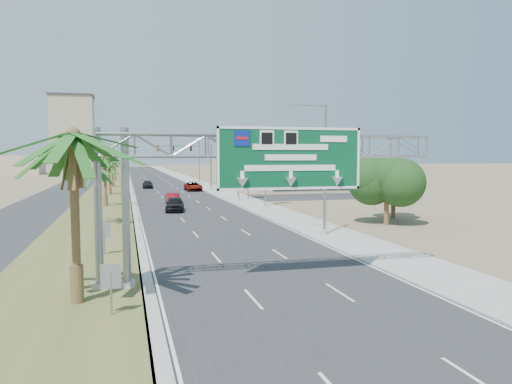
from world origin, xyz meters
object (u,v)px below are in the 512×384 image
object	(u,v)px
pole_sign_red_near	(266,148)
car_mid_lane	(173,199)
car_left_lane	(175,204)
pole_sign_red_far	(228,158)
car_far	(148,185)
pole_sign_blue	(248,159)
palm_near	(73,136)
sign_gantry	(257,157)
store_building	(304,180)
car_right_lane	(193,186)
signal_mast	(199,163)

from	to	relation	value
pole_sign_red_near	car_mid_lane	bearing A→B (deg)	153.39
car_left_lane	pole_sign_red_far	bearing A→B (deg)	77.30
car_far	car_mid_lane	bearing A→B (deg)	-85.06
pole_sign_red_near	pole_sign_blue	xyz separation A→B (m)	(0.26, 9.78, -1.28)
car_far	pole_sign_red_near	world-z (taller)	pole_sign_red_near
palm_near	car_mid_lane	distance (m)	42.28
pole_sign_blue	pole_sign_red_far	world-z (taller)	pole_sign_blue
sign_gantry	palm_near	xyz separation A→B (m)	(-8.14, -1.93, 0.87)
palm_near	pole_sign_red_far	bearing A→B (deg)	73.43
store_building	car_mid_lane	xyz separation A→B (m)	(-23.50, -16.89, -1.29)
sign_gantry	pole_sign_red_far	distance (m)	67.04
palm_near	store_building	distance (m)	66.04
car_far	pole_sign_blue	distance (m)	30.35
car_right_lane	pole_sign_red_near	size ratio (longest dim) A/B	0.63
car_left_lane	pole_sign_red_far	distance (m)	37.16
store_building	pole_sign_red_far	distance (m)	15.21
palm_near	car_left_lane	bearing A→B (deg)	77.84
car_right_lane	pole_sign_red_near	distance (m)	29.39
car_right_lane	pole_sign_blue	size ratio (longest dim) A/B	0.73
store_building	car_mid_lane	bearing A→B (deg)	-144.29
car_left_lane	pole_sign_red_far	size ratio (longest dim) A/B	0.67
car_left_lane	car_mid_lane	bearing A→B (deg)	94.18
signal_mast	pole_sign_red_near	bearing A→B (deg)	-82.25
signal_mast	pole_sign_red_far	size ratio (longest dim) A/B	1.45
palm_near	sign_gantry	bearing A→B (deg)	13.32
car_far	palm_near	bearing A→B (deg)	-92.84
sign_gantry	pole_sign_blue	world-z (taller)	pole_sign_blue
store_building	pole_sign_red_far	world-z (taller)	pole_sign_red_far
pole_sign_red_far	car_mid_lane	bearing A→B (deg)	-115.02
car_right_lane	pole_sign_red_far	bearing A→B (deg)	26.80
signal_mast	car_left_lane	world-z (taller)	signal_mast
sign_gantry	car_far	size ratio (longest dim) A/B	3.61
car_right_lane	pole_sign_red_near	world-z (taller)	pole_sign_red_near
pole_sign_blue	pole_sign_red_far	xyz separation A→B (m)	(1.73, 22.24, -0.12)
signal_mast	pole_sign_red_far	distance (m)	7.04
car_far	pole_sign_blue	bearing A→B (deg)	-63.52
car_mid_lane	car_right_lane	size ratio (longest dim) A/B	0.77
palm_near	store_building	xyz separation A→B (m)	(31.20, 58.00, -4.93)
pole_sign_blue	sign_gantry	bearing A→B (deg)	-103.29
store_building	pole_sign_blue	size ratio (longest dim) A/B	2.35
pole_sign_red_near	pole_sign_red_far	world-z (taller)	pole_sign_red_near
car_mid_lane	pole_sign_blue	world-z (taller)	pole_sign_blue
car_left_lane	pole_sign_red_near	xyz separation A→B (m)	(11.01, 2.46, 6.14)
store_building	palm_near	bearing A→B (deg)	-118.28
store_building	car_left_lane	xyz separation A→B (m)	(-24.01, -24.62, -1.19)
car_left_lane	car_right_lane	bearing A→B (deg)	86.73
store_building	car_far	xyz separation A→B (m)	(-25.21, 14.84, -1.33)
car_left_lane	car_mid_lane	world-z (taller)	car_left_lane
store_building	car_mid_lane	world-z (taller)	store_building
sign_gantry	store_building	size ratio (longest dim) A/B	0.93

